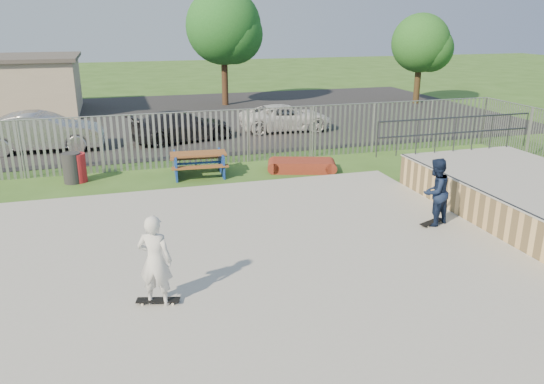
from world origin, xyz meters
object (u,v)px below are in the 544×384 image
object	(u,v)px
car_white	(286,118)
skater_navy	(435,192)
car_silver	(42,132)
car_dark	(182,126)
tree_mid	(223,27)
tree_right	(421,43)
picnic_table	(199,164)
trash_bin_grey	(72,168)
skater_white	(155,261)
funbox	(302,166)
trash_bin_red	(77,168)

from	to	relation	value
car_white	skater_navy	distance (m)	13.04
car_white	car_silver	bearing A→B (deg)	98.88
car_dark	tree_mid	xyz separation A→B (m)	(3.91, 9.48, 4.01)
tree_mid	tree_right	world-z (taller)	tree_mid
picnic_table	skater_navy	xyz separation A→B (m)	(4.96, -6.65, 0.61)
trash_bin_grey	skater_navy	xyz separation A→B (m)	(9.08, -6.97, 0.52)
trash_bin_grey	car_dark	distance (m)	6.73
car_white	skater_white	world-z (taller)	skater_white
funbox	trash_bin_grey	distance (m)	7.77
skater_white	car_silver	bearing A→B (deg)	-51.56
funbox	trash_bin_grey	xyz separation A→B (m)	(-7.72, 0.84, 0.30)
car_white	trash_bin_grey	bearing A→B (deg)	126.02
trash_bin_grey	car_dark	bearing A→B (deg)	50.65
tree_right	skater_white	distance (m)	27.71
car_white	skater_white	distance (m)	16.78
funbox	car_white	size ratio (longest dim) A/B	0.50
trash_bin_red	skater_navy	distance (m)	11.37
picnic_table	skater_white	bearing A→B (deg)	-99.72
funbox	skater_navy	xyz separation A→B (m)	(1.37, -6.13, 0.82)
car_silver	tree_right	bearing A→B (deg)	-69.86
skater_navy	funbox	bearing A→B (deg)	-100.00
car_silver	car_dark	world-z (taller)	car_silver
picnic_table	skater_navy	bearing A→B (deg)	-49.10
funbox	car_white	world-z (taller)	car_white
picnic_table	skater_white	world-z (taller)	skater_white
car_white	tree_right	distance (m)	12.48
trash_bin_red	skater_white	world-z (taller)	skater_white
car_white	skater_navy	world-z (taller)	skater_navy
car_silver	tree_mid	world-z (taller)	tree_mid
trash_bin_red	tree_mid	xyz separation A→B (m)	(8.03, 14.63, 4.21)
car_white	skater_white	bearing A→B (deg)	157.00
picnic_table	trash_bin_red	distance (m)	3.99
trash_bin_red	funbox	bearing A→B (deg)	-6.72
funbox	tree_mid	xyz separation A→B (m)	(0.47, 15.52, 4.49)
car_dark	car_white	xyz separation A→B (m)	(5.10, 0.85, -0.04)
picnic_table	car_white	bearing A→B (deg)	54.74
picnic_table	skater_navy	size ratio (longest dim) A/B	1.15
trash_bin_red	skater_navy	world-z (taller)	skater_navy
trash_bin_red	car_dark	world-z (taller)	car_dark
car_dark	skater_navy	size ratio (longest dim) A/B	2.60
trash_bin_grey	skater_navy	distance (m)	11.46
trash_bin_grey	skater_navy	bearing A→B (deg)	-37.51
tree_mid	skater_white	xyz separation A→B (m)	(-6.20, -23.68, -3.67)
trash_bin_grey	skater_white	bearing A→B (deg)	-77.61
tree_mid	trash_bin_red	bearing A→B (deg)	-118.76
tree_mid	skater_navy	size ratio (longest dim) A/B	4.00
trash_bin_red	skater_white	size ratio (longest dim) A/B	0.55
tree_right	car_silver	bearing A→B (deg)	-162.04
picnic_table	car_white	distance (m)	8.26
picnic_table	car_dark	distance (m)	5.54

